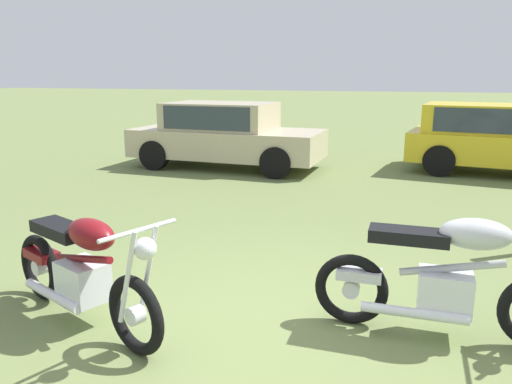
% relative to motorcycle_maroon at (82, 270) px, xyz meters
% --- Properties ---
extents(ground_plane, '(120.00, 120.00, 0.00)m').
position_rel_motorcycle_maroon_xyz_m(ground_plane, '(1.41, 0.35, -0.48)').
color(ground_plane, olive).
extents(motorcycle_maroon, '(1.94, 1.03, 1.02)m').
position_rel_motorcycle_maroon_xyz_m(motorcycle_maroon, '(0.00, 0.00, 0.00)').
color(motorcycle_maroon, black).
rests_on(motorcycle_maroon, ground).
extents(motorcycle_silver, '(2.00, 0.64, 1.02)m').
position_rel_motorcycle_maroon_xyz_m(motorcycle_silver, '(2.81, 0.72, 0.01)').
color(motorcycle_silver, black).
rests_on(motorcycle_silver, ground).
extents(car_beige, '(4.21, 1.89, 1.43)m').
position_rel_motorcycle_maroon_xyz_m(car_beige, '(-1.61, 7.07, 0.32)').
color(car_beige, '#BCAD8C').
rests_on(car_beige, ground).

